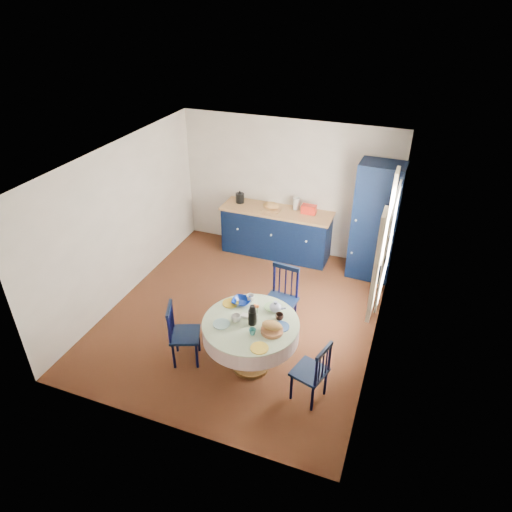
% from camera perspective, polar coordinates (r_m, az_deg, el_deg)
% --- Properties ---
extents(floor, '(4.50, 4.50, 0.00)m').
position_cam_1_polar(floor, '(7.21, -1.71, -7.25)').
color(floor, black).
rests_on(floor, ground).
extents(ceiling, '(4.50, 4.50, 0.00)m').
position_cam_1_polar(ceiling, '(5.99, -2.09, 11.86)').
color(ceiling, white).
rests_on(ceiling, wall_back).
extents(wall_back, '(4.00, 0.02, 2.50)m').
position_cam_1_polar(wall_back, '(8.42, 3.96, 8.54)').
color(wall_back, white).
rests_on(wall_back, floor).
extents(wall_left, '(0.02, 4.50, 2.50)m').
position_cam_1_polar(wall_left, '(7.42, -16.37, 4.04)').
color(wall_left, white).
rests_on(wall_left, floor).
extents(wall_right, '(0.02, 4.50, 2.50)m').
position_cam_1_polar(wall_right, '(6.13, 15.70, -1.89)').
color(wall_right, white).
rests_on(wall_right, floor).
extents(window, '(0.10, 1.74, 1.45)m').
position_cam_1_polar(window, '(6.26, 15.96, 1.70)').
color(window, white).
rests_on(window, wall_right).
extents(kitchen_counter, '(2.05, 0.65, 1.15)m').
position_cam_1_polar(kitchen_counter, '(8.53, 2.55, 3.10)').
color(kitchen_counter, black).
rests_on(kitchen_counter, floor).
extents(pantry_cabinet, '(0.74, 0.54, 2.05)m').
position_cam_1_polar(pantry_cabinet, '(7.88, 14.67, 4.11)').
color(pantry_cabinet, black).
rests_on(pantry_cabinet, floor).
extents(dining_table, '(1.25, 1.25, 1.03)m').
position_cam_1_polar(dining_table, '(5.94, -0.56, -9.20)').
color(dining_table, brown).
rests_on(dining_table, floor).
extents(chair_left, '(0.51, 0.52, 0.90)m').
position_cam_1_polar(chair_left, '(6.23, -9.23, -9.54)').
color(chair_left, black).
rests_on(chair_left, floor).
extents(chair_far, '(0.49, 0.48, 1.01)m').
position_cam_1_polar(chair_far, '(6.67, 3.14, -5.38)').
color(chair_far, black).
rests_on(chair_far, floor).
extents(chair_right, '(0.47, 0.48, 0.88)m').
position_cam_1_polar(chair_right, '(5.70, 7.06, -14.16)').
color(chair_right, black).
rests_on(chair_right, floor).
extents(mug_a, '(0.12, 0.12, 0.10)m').
position_cam_1_polar(mug_a, '(5.85, -2.50, -7.78)').
color(mug_a, silver).
rests_on(mug_a, dining_table).
extents(mug_b, '(0.09, 0.09, 0.08)m').
position_cam_1_polar(mug_b, '(5.66, -0.44, -9.44)').
color(mug_b, '#2A787A').
rests_on(mug_b, dining_table).
extents(mug_c, '(0.11, 0.11, 0.09)m').
position_cam_1_polar(mug_c, '(5.89, 2.96, -7.58)').
color(mug_c, black).
rests_on(mug_c, dining_table).
extents(mug_d, '(0.11, 0.11, 0.10)m').
position_cam_1_polar(mug_d, '(6.18, -0.70, -5.30)').
color(mug_d, silver).
rests_on(mug_d, dining_table).
extents(cobalt_bowl, '(0.25, 0.25, 0.06)m').
position_cam_1_polar(cobalt_bowl, '(6.16, -1.83, -5.70)').
color(cobalt_bowl, navy).
rests_on(cobalt_bowl, dining_table).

